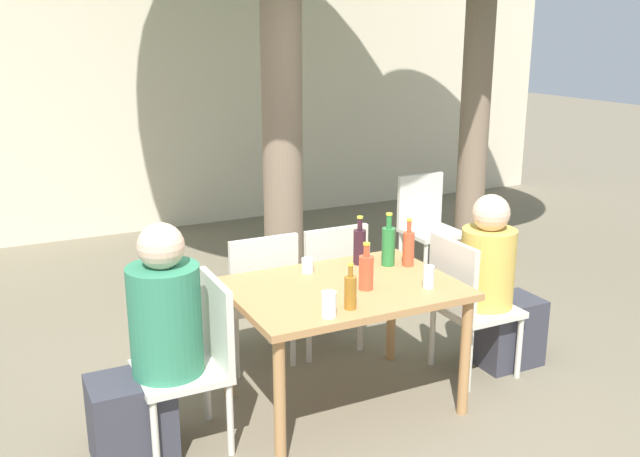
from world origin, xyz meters
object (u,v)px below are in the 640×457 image
Objects in this scene: person_seated_0 at (151,354)px; patio_chair_4 at (427,221)px; drinking_glass_3 at (329,304)px; soda_bottle_2 at (366,271)px; amber_bottle_4 at (350,291)px; person_seated_1 at (497,292)px; drinking_glass_0 at (429,277)px; patio_chair_0 at (197,354)px; patio_chair_2 at (258,292)px; soda_bottle_3 at (408,248)px; green_bottle_1 at (388,245)px; dining_table_front at (344,300)px; patio_chair_3 at (328,281)px; drinking_glass_2 at (364,253)px; wine_bottle_0 at (360,246)px; drinking_glass_1 at (307,265)px; patio_chair_1 at (466,300)px.

patio_chair_4 is at bearing 120.53° from person_seated_0.
person_seated_0 is 9.37× the size of drinking_glass_3.
amber_bottle_4 is (-0.21, -0.21, -0.01)m from soda_bottle_2.
person_seated_1 is 9.10× the size of drinking_glass_0.
person_seated_0 is (-0.23, -0.00, 0.05)m from patio_chair_0.
patio_chair_4 is (1.92, 0.95, 0.00)m from patio_chair_2.
soda_bottle_3 is at bearing 73.73° from drinking_glass_0.
green_bottle_1 is 2.56× the size of drinking_glass_0.
dining_table_front is 1.39× the size of patio_chair_3.
patio_chair_0 reaches higher than drinking_glass_3.
drinking_glass_2 is (-0.76, 0.35, 0.26)m from person_seated_1.
soda_bottle_2 reaches higher than patio_chair_3.
drinking_glass_0 is (0.52, 0.07, -0.03)m from amber_bottle_4.
patio_chair_4 is 3.38× the size of soda_bottle_2.
amber_bottle_4 is at bearing 71.97° from person_seated_0.
wine_bottle_0 reaches higher than drinking_glass_1.
drinking_glass_2 is at bearing 61.42° from soda_bottle_2.
patio_chair_1 is 1.21m from drinking_glass_3.
person_seated_1 is 0.78m from drinking_glass_0.
patio_chair_3 is at bearing 117.05° from person_seated_0.
patio_chair_1 is 3.00× the size of wine_bottle_0.
patio_chair_2 is 0.99m from soda_bottle_3.
dining_table_front is 2.34m from patio_chair_4.
amber_bottle_4 is at bearing -136.68° from green_bottle_1.
patio_chair_2 is at bearing 125.13° from drinking_glass_0.
patio_chair_4 is 2.79m from drinking_glass_3.
drinking_glass_3 is (-0.27, -0.35, 0.15)m from dining_table_front.
soda_bottle_2 is at bearing 95.72° from person_seated_1.
soda_bottle_3 is 0.91m from drinking_glass_3.
soda_bottle_2 is at bearing -118.58° from drinking_glass_2.
drinking_glass_1 is at bearing 169.05° from green_bottle_1.
drinking_glass_3 is at bearing 107.44° from patio_chair_1.
patio_chair_1 is (0.85, 0.00, -0.15)m from dining_table_front.
person_seated_1 is at bearing 153.09° from patio_chair_2.
dining_table_front is 1.39× the size of patio_chair_1.
soda_bottle_2 is at bearing -137.59° from green_bottle_1.
soda_bottle_3 is 0.61m from drinking_glass_1.
patio_chair_3 is 1.00× the size of patio_chair_4.
drinking_glass_3 is (0.80, -0.35, 0.25)m from person_seated_0.
green_bottle_1 is at bearing 67.01° from patio_chair_1.
patio_chair_1 is at bearing 90.00° from person_seated_1.
patio_chair_2 is at bearing 150.44° from drinking_glass_2.
patio_chair_1 is at bearing -20.45° from soda_bottle_3.
dining_table_front is at bearing -154.46° from green_bottle_1.
green_bottle_1 reaches higher than amber_bottle_4.
amber_bottle_4 is 0.53m from drinking_glass_0.
patio_chair_0 is 2.76× the size of green_bottle_1.
patio_chair_3 is at bearing 63.15° from drinking_glass_3.
amber_bottle_4 is at bearing -123.05° from wine_bottle_0.
person_seated_0 is 1.52m from green_bottle_1.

